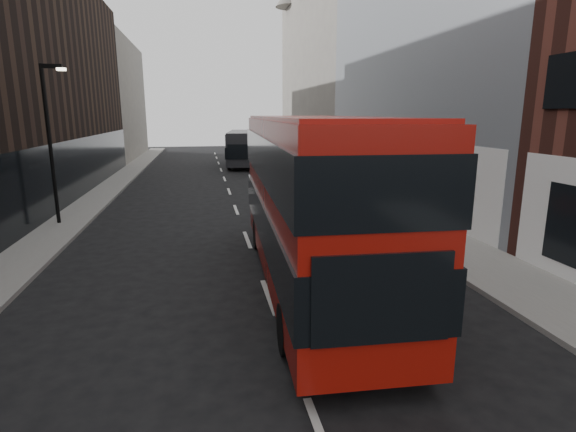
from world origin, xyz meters
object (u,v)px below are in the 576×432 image
grey_bus (241,147)px  car_a (296,226)px  red_bus (310,194)px  car_c (282,179)px  car_b (284,181)px  street_lamp (51,134)px

grey_bus → car_a: (-0.30, -28.01, -1.12)m
red_bus → car_c: (2.31, 17.69, -2.07)m
red_bus → car_b: bearing=84.9°
car_b → car_c: bearing=82.5°
car_a → grey_bus: bearing=86.1°
grey_bus → car_b: bearing=-77.8°
car_c → car_b: bearing=-91.9°
street_lamp → car_a: (10.10, -4.80, -3.49)m
car_a → car_c: car_c is taller
car_c → grey_bus: bearing=98.6°
car_a → car_b: car_b is taller
grey_bus → car_a: grey_bus is taller
street_lamp → car_c: size_ratio=1.47×
street_lamp → red_bus: street_lamp is taller
red_bus → car_c: size_ratio=2.61×
grey_bus → car_a: 28.04m
grey_bus → car_c: 14.88m
grey_bus → red_bus: bearing=-84.2°
car_a → red_bus: bearing=-100.0°
car_c → red_bus: bearing=-94.6°
street_lamp → car_b: (11.78, 7.16, -3.47)m
grey_bus → car_b: size_ratio=2.46×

